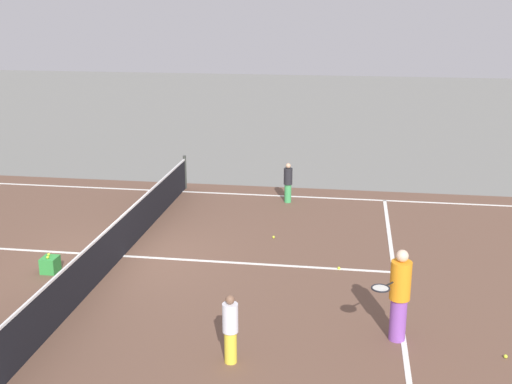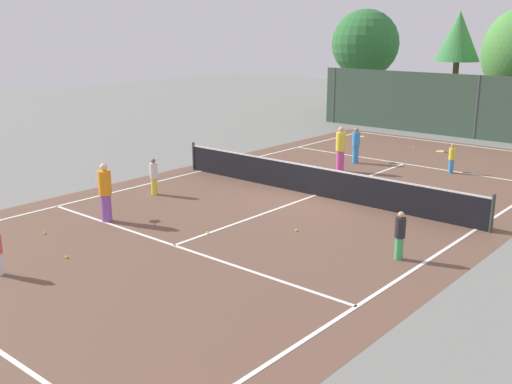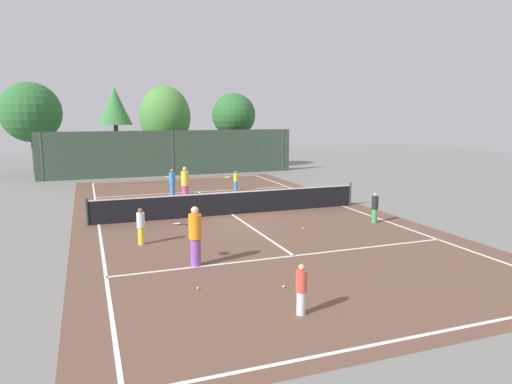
{
  "view_description": "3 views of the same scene",
  "coord_description": "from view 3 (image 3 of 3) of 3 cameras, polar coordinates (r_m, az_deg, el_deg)",
  "views": [
    {
      "loc": [
        -13.67,
        -5.32,
        5.88
      ],
      "look_at": [
        1.45,
        -3.02,
        1.32
      ],
      "focal_mm": 45.01,
      "sensor_mm": 36.0,
      "label": 1
    },
    {
      "loc": [
        11.25,
        -16.31,
        5.51
      ],
      "look_at": [
        -0.06,
        -3.03,
        0.74
      ],
      "focal_mm": 42.49,
      "sensor_mm": 36.0,
      "label": 2
    },
    {
      "loc": [
        -5.83,
        -18.84,
        4.28
      ],
      "look_at": [
        0.74,
        -1.02,
        1.11
      ],
      "focal_mm": 32.5,
      "sensor_mm": 36.0,
      "label": 3
    }
  ],
  "objects": [
    {
      "name": "tennis_net",
      "position": [
        20.07,
        -3.0,
        -1.36
      ],
      "size": [
        11.9,
        0.1,
        1.1
      ],
      "color": "#333833",
      "rests_on": "ground_plane"
    },
    {
      "name": "tennis_ball_1",
      "position": [
        15.46,
        2.7,
        -6.48
      ],
      "size": [
        0.07,
        0.07,
        0.07
      ],
      "primitive_type": "sphere",
      "color": "#CCE533",
      "rests_on": "ground_plane"
    },
    {
      "name": "tennis_ball_5",
      "position": [
        11.8,
        -7.17,
        -11.68
      ],
      "size": [
        0.07,
        0.07,
        0.07
      ],
      "primitive_type": "sphere",
      "color": "#CCE533",
      "rests_on": "ground_plane"
    },
    {
      "name": "tree_0",
      "position": [
        38.03,
        -11.11,
        9.05
      ],
      "size": [
        4.0,
        4.02,
        6.54
      ],
      "color": "brown",
      "rests_on": "ground_plane"
    },
    {
      "name": "player_3",
      "position": [
        15.89,
        -13.99,
        -4.06
      ],
      "size": [
        0.27,
        0.27,
        1.24
      ],
      "color": "yellow",
      "rests_on": "ground_plane"
    },
    {
      "name": "tree_1",
      "position": [
        37.76,
        -2.75,
        9.37
      ],
      "size": [
        3.49,
        3.49,
        6.01
      ],
      "color": "brown",
      "rests_on": "ground_plane"
    },
    {
      "name": "tree_2",
      "position": [
        37.8,
        -25.98,
        8.8
      ],
      "size": [
        4.33,
        4.33,
        6.63
      ],
      "color": "brown",
      "rests_on": "ground_plane"
    },
    {
      "name": "player_4",
      "position": [
        19.09,
        14.42,
        -1.86
      ],
      "size": [
        0.26,
        0.26,
        1.22
      ],
      "color": "#3FA559",
      "rests_on": "ground_plane"
    },
    {
      "name": "tennis_ball_4",
      "position": [
        30.09,
        -18.56,
        0.86
      ],
      "size": [
        0.07,
        0.07,
        0.07
      ],
      "primitive_type": "sphere",
      "color": "#CCE533",
      "rests_on": "ground_plane"
    },
    {
      "name": "tennis_ball_2",
      "position": [
        11.85,
        3.42,
        -11.54
      ],
      "size": [
        0.07,
        0.07,
        0.07
      ],
      "primitive_type": "sphere",
      "color": "#CCE533",
      "rests_on": "ground_plane"
    },
    {
      "name": "player_2",
      "position": [
        10.21,
        5.59,
        -11.79
      ],
      "size": [
        0.24,
        0.24,
        1.14
      ],
      "color": "silver",
      "rests_on": "ground_plane"
    },
    {
      "name": "court_surface",
      "position": [
        20.18,
        -2.98,
        -2.78
      ],
      "size": [
        13.0,
        25.0,
        0.01
      ],
      "color": "brown",
      "rests_on": "ground_plane"
    },
    {
      "name": "player_0",
      "position": [
        26.43,
        -2.58,
        1.45
      ],
      "size": [
        0.82,
        0.37,
        1.13
      ],
      "color": "#388CD8",
      "rests_on": "ground_plane"
    },
    {
      "name": "player_5",
      "position": [
        13.31,
        -7.53,
        -5.33
      ],
      "size": [
        0.88,
        0.78,
        1.74
      ],
      "color": "purple",
      "rests_on": "ground_plane"
    },
    {
      "name": "ball_crate",
      "position": [
        21.07,
        -7.0,
        -1.81
      ],
      "size": [
        0.39,
        0.35,
        0.43
      ],
      "color": "green",
      "rests_on": "ground_plane"
    },
    {
      "name": "perimeter_fence",
      "position": [
        33.46,
        -10.18,
        4.73
      ],
      "size": [
        18.0,
        0.12,
        3.2
      ],
      "color": "#384C3D",
      "rests_on": "ground_plane"
    },
    {
      "name": "player_6",
      "position": [
        24.69,
        -10.28,
        1.15
      ],
      "size": [
        0.47,
        0.9,
        1.49
      ],
      "color": "#388CD8",
      "rests_on": "ground_plane"
    },
    {
      "name": "ground_plane",
      "position": [
        20.18,
        -2.98,
        -2.78
      ],
      "size": [
        80.0,
        80.0,
        0.0
      ],
      "primitive_type": "plane",
      "color": "slate"
    },
    {
      "name": "player_1",
      "position": [
        23.07,
        -8.71,
        0.96
      ],
      "size": [
        0.38,
        0.38,
        1.77
      ],
      "color": "#D14799",
      "rests_on": "ground_plane"
    },
    {
      "name": "tennis_ball_3",
      "position": [
        17.69,
        5.82,
        -4.46
      ],
      "size": [
        0.07,
        0.07,
        0.07
      ],
      "primitive_type": "sphere",
      "color": "#CCE533",
      "rests_on": "ground_plane"
    },
    {
      "name": "tree_3",
      "position": [
        38.29,
        -16.99,
        10.0
      ],
      "size": [
        2.6,
        2.6,
        6.42
      ],
      "color": "brown",
      "rests_on": "ground_plane"
    },
    {
      "name": "tennis_ball_0",
      "position": [
        29.36,
        -11.08,
        0.98
      ],
      "size": [
        0.07,
        0.07,
        0.07
      ],
      "primitive_type": "sphere",
      "color": "#CCE533",
      "rests_on": "ground_plane"
    }
  ]
}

